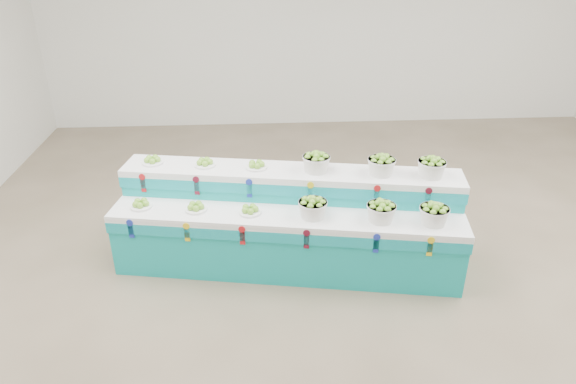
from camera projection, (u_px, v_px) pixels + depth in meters
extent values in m
plane|color=brown|center=(381.00, 278.00, 5.51)|extent=(10.00, 10.00, 0.00)
plane|color=silver|center=(326.00, 13.00, 9.04)|extent=(10.00, 0.00, 10.00)
cylinder|color=white|center=(141.00, 203.00, 5.39)|extent=(0.27, 0.27, 0.09)
cylinder|color=white|center=(196.00, 206.00, 5.33)|extent=(0.27, 0.27, 0.09)
cylinder|color=white|center=(250.00, 209.00, 5.27)|extent=(0.27, 0.27, 0.09)
cylinder|color=white|center=(152.00, 160.00, 5.65)|extent=(0.27, 0.27, 0.09)
cylinder|color=white|center=(205.00, 162.00, 5.60)|extent=(0.27, 0.27, 0.09)
cylinder|color=white|center=(256.00, 164.00, 5.54)|extent=(0.27, 0.27, 0.09)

